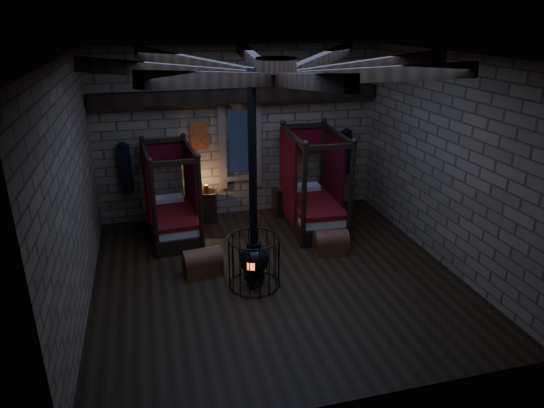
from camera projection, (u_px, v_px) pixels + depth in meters
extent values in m
cube|color=black|center=(275.00, 275.00, 9.65)|extent=(7.00, 7.00, 0.01)
cube|color=#847054|center=(239.00, 133.00, 12.03)|extent=(7.00, 0.02, 4.20)
cube|color=#847054|center=(352.00, 264.00, 5.73)|extent=(7.00, 0.02, 4.20)
cube|color=#847054|center=(73.00, 192.00, 8.06)|extent=(0.02, 7.00, 4.20)
cube|color=#847054|center=(444.00, 161.00, 9.70)|extent=(0.02, 7.00, 4.20)
cube|color=black|center=(276.00, 56.00, 8.11)|extent=(7.00, 7.00, 0.01)
cube|color=black|center=(240.00, 95.00, 11.52)|extent=(6.86, 0.35, 0.30)
cylinder|color=black|center=(276.00, 65.00, 8.17)|extent=(0.70, 0.70, 0.25)
cube|color=black|center=(240.00, 141.00, 12.06)|extent=(0.55, 0.04, 1.60)
cube|color=maroon|center=(199.00, 136.00, 11.76)|extent=(0.45, 0.03, 0.65)
cube|color=black|center=(125.00, 168.00, 11.47)|extent=(0.30, 0.10, 1.15)
cube|color=black|center=(345.00, 152.00, 12.78)|extent=(0.30, 0.10, 1.15)
cube|color=black|center=(174.00, 230.00, 11.28)|extent=(1.17, 2.06, 0.35)
cube|color=beige|center=(174.00, 219.00, 11.18)|extent=(1.04, 1.90, 0.21)
cube|color=maroon|center=(173.00, 214.00, 11.13)|extent=(1.10, 1.94, 0.10)
cube|color=beige|center=(169.00, 199.00, 11.74)|extent=(0.69, 0.38, 0.13)
cube|color=#5D0712|center=(164.00, 152.00, 11.56)|extent=(1.06, 0.12, 0.53)
cylinder|color=black|center=(154.00, 212.00, 9.96)|extent=(0.11, 0.11, 2.11)
cylinder|color=black|center=(146.00, 183.00, 11.66)|extent=(0.11, 0.11, 2.11)
cylinder|color=black|center=(200.00, 207.00, 10.25)|extent=(0.11, 0.11, 2.11)
cylinder|color=black|center=(186.00, 179.00, 11.94)|extent=(0.11, 0.11, 2.11)
cube|color=#5D0712|center=(147.00, 190.00, 11.04)|extent=(0.15, 1.44, 1.87)
cube|color=#5D0712|center=(192.00, 186.00, 11.34)|extent=(0.15, 1.44, 1.87)
cube|color=black|center=(313.00, 219.00, 11.79)|extent=(1.26, 2.26, 0.38)
cube|color=beige|center=(313.00, 208.00, 11.68)|extent=(1.13, 2.09, 0.23)
cube|color=maroon|center=(313.00, 202.00, 11.63)|extent=(1.19, 2.13, 0.11)
cube|color=beige|center=(305.00, 187.00, 12.33)|extent=(0.76, 0.41, 0.15)
cube|color=#5D0712|center=(303.00, 138.00, 12.14)|extent=(1.17, 0.12, 0.58)
cylinder|color=black|center=(304.00, 199.00, 10.37)|extent=(0.12, 0.12, 2.33)
cylinder|color=black|center=(282.00, 170.00, 12.30)|extent=(0.12, 0.12, 2.33)
cylinder|color=black|center=(351.00, 195.00, 10.57)|extent=(0.12, 0.12, 2.33)
cylinder|color=black|center=(322.00, 167.00, 12.50)|extent=(0.12, 0.12, 2.33)
cube|color=#5D0712|center=(288.00, 177.00, 11.60)|extent=(0.15, 1.59, 2.07)
cube|color=#5D0712|center=(333.00, 174.00, 11.81)|extent=(0.15, 1.59, 2.07)
cube|color=brown|center=(203.00, 266.00, 9.68)|extent=(0.80, 0.54, 0.31)
cylinder|color=brown|center=(202.00, 259.00, 9.62)|extent=(0.80, 0.54, 0.46)
cube|color=#AD8835|center=(186.00, 269.00, 9.56)|extent=(0.10, 0.48, 0.33)
cube|color=#AD8835|center=(220.00, 263.00, 9.80)|extent=(0.10, 0.48, 0.33)
cube|color=brown|center=(331.00, 246.00, 10.53)|extent=(0.76, 0.51, 0.30)
cylinder|color=brown|center=(331.00, 240.00, 10.48)|extent=(0.76, 0.51, 0.44)
cube|color=#AD8835|center=(316.00, 247.00, 10.49)|extent=(0.09, 0.46, 0.32)
cube|color=#AD8835|center=(345.00, 245.00, 10.58)|extent=(0.09, 0.46, 0.32)
cube|color=black|center=(207.00, 207.00, 12.06)|extent=(0.53, 0.51, 0.74)
cube|color=black|center=(206.00, 192.00, 11.91)|extent=(0.58, 0.56, 0.04)
cylinder|color=#AD8835|center=(206.00, 188.00, 11.88)|extent=(0.11, 0.11, 0.17)
cube|color=black|center=(281.00, 203.00, 12.47)|extent=(0.42, 0.41, 0.66)
cube|color=black|center=(282.00, 190.00, 12.34)|extent=(0.46, 0.45, 0.04)
cube|color=brown|center=(282.00, 188.00, 12.32)|extent=(0.18, 0.14, 0.05)
cylinder|color=black|center=(254.00, 275.00, 9.22)|extent=(0.40, 0.40, 0.10)
sphere|color=black|center=(254.00, 260.00, 9.10)|extent=(0.56, 0.56, 0.56)
cylinder|color=black|center=(254.00, 246.00, 8.99)|extent=(0.28, 0.28, 0.14)
cube|color=#FF5914|center=(251.00, 267.00, 8.86)|extent=(0.13, 0.08, 0.14)
cylinder|color=black|center=(253.00, 161.00, 8.40)|extent=(0.15, 0.15, 3.16)
torus|color=black|center=(254.00, 283.00, 9.29)|extent=(0.98, 0.98, 0.03)
torus|color=black|center=(254.00, 238.00, 8.94)|extent=(0.98, 0.98, 0.03)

